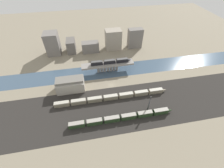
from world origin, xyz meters
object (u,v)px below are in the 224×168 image
(warehouse_building, at_px, (70,84))
(signal_tower, at_px, (149,103))
(train_on_bridge, at_px, (111,62))
(train_yard_mid, at_px, (113,97))
(train_yard_near, at_px, (122,118))

(warehouse_building, relative_size, signal_tower, 1.62)
(warehouse_building, height_order, signal_tower, signal_tower)
(train_on_bridge, bearing_deg, signal_tower, -69.61)
(train_on_bridge, xyz_separation_m, warehouse_building, (-36.32, -17.77, -5.07))
(warehouse_building, xyz_separation_m, signal_tower, (54.47, -31.05, 1.45))
(train_on_bridge, distance_m, train_yard_mid, 35.68)
(train_yard_near, distance_m, warehouse_building, 49.69)
(train_yard_near, xyz_separation_m, warehouse_building, (-34.14, 35.97, 3.14))
(train_on_bridge, xyz_separation_m, train_yard_mid, (-5.06, -34.31, -8.39))
(train_on_bridge, bearing_deg, warehouse_building, -153.93)
(train_yard_mid, xyz_separation_m, warehouse_building, (-31.27, 16.53, 3.32))
(train_on_bridge, height_order, train_yard_mid, train_on_bridge)
(train_yard_near, relative_size, signal_tower, 5.36)
(train_yard_mid, height_order, warehouse_building, warehouse_building)
(train_yard_near, xyz_separation_m, signal_tower, (20.33, 4.92, 4.59))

